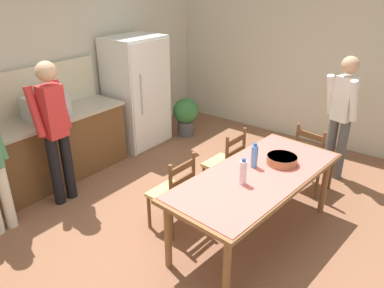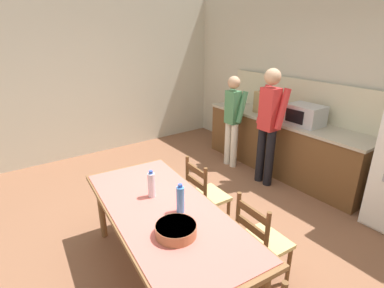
# 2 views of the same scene
# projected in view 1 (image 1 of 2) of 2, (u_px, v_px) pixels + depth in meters

# --- Properties ---
(ground_plane) EXTENTS (8.32, 8.32, 0.00)m
(ground_plane) POSITION_uv_depth(u_px,v_px,m) (194.00, 231.00, 4.16)
(ground_plane) COLOR brown
(wall_back) EXTENTS (6.52, 0.12, 2.90)m
(wall_back) POSITION_uv_depth(u_px,v_px,m) (36.00, 69.00, 5.02)
(wall_back) COLOR beige
(wall_back) RESTS_ON ground
(wall_right) EXTENTS (0.12, 5.20, 2.90)m
(wall_right) POSITION_uv_depth(u_px,v_px,m) (318.00, 54.00, 5.92)
(wall_right) COLOR beige
(wall_right) RESTS_ON ground
(kitchen_counter) EXTENTS (2.89, 0.66, 0.91)m
(kitchen_counter) POSITION_uv_depth(u_px,v_px,m) (26.00, 159.00, 4.76)
(kitchen_counter) COLOR brown
(kitchen_counter) RESTS_ON ground
(counter_splashback) EXTENTS (2.85, 0.03, 0.60)m
(counter_splashback) POSITION_uv_depth(u_px,v_px,m) (1.00, 98.00, 4.62)
(counter_splashback) COLOR beige
(counter_splashback) RESTS_ON kitchen_counter
(refrigerator) EXTENTS (0.88, 0.73, 1.75)m
(refrigerator) POSITION_uv_depth(u_px,v_px,m) (137.00, 92.00, 6.01)
(refrigerator) COLOR white
(refrigerator) RESTS_ON ground
(microwave) EXTENTS (0.50, 0.39, 0.30)m
(microwave) POSITION_uv_depth(u_px,v_px,m) (46.00, 107.00, 4.78)
(microwave) COLOR #B2B7BC
(microwave) RESTS_ON kitchen_counter
(dining_table) EXTENTS (2.14, 1.08, 0.77)m
(dining_table) POSITION_uv_depth(u_px,v_px,m) (257.00, 181.00, 3.80)
(dining_table) COLOR brown
(dining_table) RESTS_ON ground
(bottle_near_centre) EXTENTS (0.07, 0.07, 0.27)m
(bottle_near_centre) POSITION_uv_depth(u_px,v_px,m) (243.00, 172.00, 3.55)
(bottle_near_centre) COLOR silver
(bottle_near_centre) RESTS_ON dining_table
(bottle_off_centre) EXTENTS (0.07, 0.07, 0.27)m
(bottle_off_centre) POSITION_uv_depth(u_px,v_px,m) (254.00, 156.00, 3.86)
(bottle_off_centre) COLOR #4C8ED6
(bottle_off_centre) RESTS_ON dining_table
(serving_bowl) EXTENTS (0.32, 0.32, 0.09)m
(serving_bowl) POSITION_uv_depth(u_px,v_px,m) (282.00, 159.00, 3.95)
(serving_bowl) COLOR #9E6642
(serving_bowl) RESTS_ON dining_table
(chair_side_far_right) EXTENTS (0.44, 0.42, 0.91)m
(chair_side_far_right) POSITION_uv_depth(u_px,v_px,m) (226.00, 164.00, 4.68)
(chair_side_far_right) COLOR brown
(chair_side_far_right) RESTS_ON ground
(chair_side_far_left) EXTENTS (0.44, 0.42, 0.91)m
(chair_side_far_left) POSITION_uv_depth(u_px,v_px,m) (173.00, 194.00, 4.05)
(chair_side_far_left) COLOR brown
(chair_side_far_left) RESTS_ON ground
(chair_head_end) EXTENTS (0.47, 0.48, 0.91)m
(chair_head_end) POSITION_uv_depth(u_px,v_px,m) (312.00, 159.00, 4.80)
(chair_head_end) COLOR brown
(chair_head_end) RESTS_ON ground
(person_at_counter) EXTENTS (0.44, 0.30, 1.76)m
(person_at_counter) POSITION_uv_depth(u_px,v_px,m) (55.00, 127.00, 4.35)
(person_at_counter) COLOR black
(person_at_counter) RESTS_ON ground
(person_by_table) EXTENTS (0.35, 0.47, 1.68)m
(person_by_table) POSITION_uv_depth(u_px,v_px,m) (342.00, 112.00, 4.93)
(person_by_table) COLOR #4C4C4C
(person_by_table) RESTS_ON ground
(potted_plant) EXTENTS (0.44, 0.44, 0.67)m
(potted_plant) POSITION_uv_depth(u_px,v_px,m) (186.00, 114.00, 6.49)
(potted_plant) COLOR #4C4C51
(potted_plant) RESTS_ON ground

